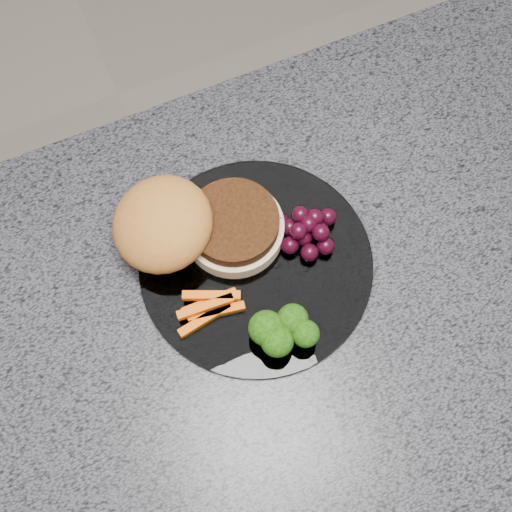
{
  "coord_description": "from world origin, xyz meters",
  "views": [
    {
      "loc": [
        -0.12,
        -0.21,
        1.64
      ],
      "look_at": [
        0.0,
        0.06,
        0.93
      ],
      "focal_mm": 50.0,
      "sensor_mm": 36.0,
      "label": 1
    }
  ],
  "objects": [
    {
      "name": "island_cabinet",
      "position": [
        0.0,
        0.0,
        0.43
      ],
      "size": [
        1.2,
        0.6,
        0.86
      ],
      "primitive_type": "cube",
      "color": "brown",
      "rests_on": "ground"
    },
    {
      "name": "plate",
      "position": [
        0.0,
        0.06,
        0.9
      ],
      "size": [
        0.26,
        0.26,
        0.01
      ],
      "primitive_type": "cylinder",
      "color": "white",
      "rests_on": "countertop"
    },
    {
      "name": "burger",
      "position": [
        -0.05,
        0.12,
        0.93
      ],
      "size": [
        0.18,
        0.14,
        0.06
      ],
      "rotation": [
        0.0,
        0.0,
        0.0
      ],
      "color": "beige",
      "rests_on": "plate"
    },
    {
      "name": "carrot_sticks",
      "position": [
        -0.07,
        0.03,
        0.91
      ],
      "size": [
        0.08,
        0.05,
        0.02
      ],
      "rotation": [
        0.0,
        0.0,
        -0.33
      ],
      "color": "#EA5B03",
      "rests_on": "plate"
    },
    {
      "name": "countertop",
      "position": [
        0.0,
        0.0,
        0.88
      ],
      "size": [
        1.2,
        0.6,
        0.04
      ],
      "primitive_type": "cube",
      "color": "#4B4A54",
      "rests_on": "island_cabinet"
    },
    {
      "name": "grape_bunch",
      "position": [
        0.07,
        0.07,
        0.92
      ],
      "size": [
        0.07,
        0.07,
        0.03
      ],
      "rotation": [
        0.0,
        0.0,
        -0.21
      ],
      "color": "black",
      "rests_on": "plate"
    },
    {
      "name": "broccoli",
      "position": [
        -0.01,
        -0.03,
        0.93
      ],
      "size": [
        0.07,
        0.05,
        0.05
      ],
      "rotation": [
        0.0,
        0.0,
        -0.26
      ],
      "color": "#629737",
      "rests_on": "plate"
    },
    {
      "name": "room",
      "position": [
        0.0,
        0.0,
        1.35
      ],
      "size": [
        4.02,
        4.02,
        2.7
      ],
      "color": "gray",
      "rests_on": "ground"
    }
  ]
}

